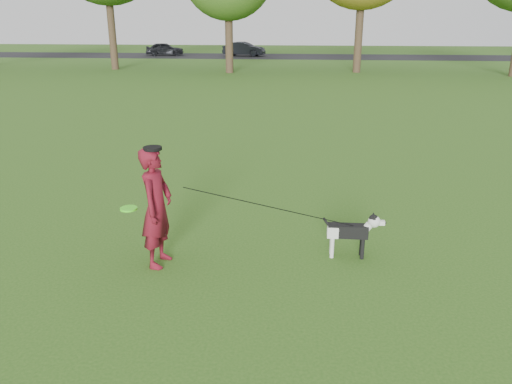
# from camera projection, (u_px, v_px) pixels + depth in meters

# --- Properties ---
(ground) EXTENTS (120.00, 120.00, 0.00)m
(ground) POSITION_uv_depth(u_px,v_px,m) (250.00, 257.00, 7.17)
(ground) COLOR #285116
(ground) RESTS_ON ground
(road) EXTENTS (120.00, 7.00, 0.02)m
(road) POSITION_uv_depth(u_px,v_px,m) (297.00, 57.00, 44.77)
(road) COLOR black
(road) RESTS_ON ground
(man) EXTENTS (0.47, 0.65, 1.67)m
(man) POSITION_uv_depth(u_px,v_px,m) (157.00, 208.00, 6.72)
(man) COLOR #5E0D1D
(man) RESTS_ON ground
(dog) EXTENTS (0.89, 0.18, 0.68)m
(dog) POSITION_uv_depth(u_px,v_px,m) (353.00, 230.00, 7.06)
(dog) COLOR black
(dog) RESTS_ON ground
(car_left) EXTENTS (3.64, 2.13, 1.16)m
(car_left) POSITION_uv_depth(u_px,v_px,m) (165.00, 49.00, 45.65)
(car_left) COLOR black
(car_left) RESTS_ON road
(car_mid) EXTENTS (3.93, 2.01, 1.24)m
(car_mid) POSITION_uv_depth(u_px,v_px,m) (244.00, 49.00, 44.99)
(car_mid) COLOR black
(car_mid) RESTS_ON road
(man_held_items) EXTENTS (3.28, 0.67, 1.22)m
(man_held_items) POSITION_uv_depth(u_px,v_px,m) (275.00, 208.00, 6.78)
(man_held_items) COLOR #49F81F
(man_held_items) RESTS_ON ground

